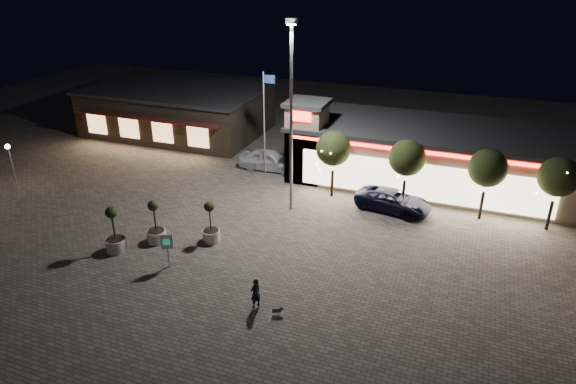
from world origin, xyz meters
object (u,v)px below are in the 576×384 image
at_px(white_sedan, 269,160).
at_px(planter_left, 156,229).
at_px(planter_mid, 115,237).
at_px(pedestrian, 255,293).
at_px(valet_sign, 167,244).
at_px(pickup_truck, 393,201).

relative_size(white_sedan, planter_left, 1.75).
bearing_deg(planter_mid, planter_left, 46.83).
distance_m(pedestrian, valet_sign, 6.13).
xyz_separation_m(planter_mid, valet_sign, (3.79, -0.39, 0.54)).
bearing_deg(white_sedan, pickup_truck, -111.66).
bearing_deg(valet_sign, pickup_truck, 47.54).
bearing_deg(planter_left, white_sedan, 81.41).
bearing_deg(pedestrian, pickup_truck, -170.33).
bearing_deg(valet_sign, planter_left, 135.92).
distance_m(planter_left, valet_sign, 3.08).
height_order(pedestrian, planter_left, planter_left).
xyz_separation_m(planter_left, planter_mid, (-1.61, -1.72, 0.03)).
relative_size(pedestrian, valet_sign, 0.78).
relative_size(pickup_truck, pedestrian, 3.21).
bearing_deg(pickup_truck, valet_sign, 148.34).
height_order(pickup_truck, planter_mid, planter_mid).
bearing_deg(white_sedan, planter_mid, 164.20).
distance_m(planter_mid, valet_sign, 3.84).
height_order(pickup_truck, pedestrian, pedestrian).
bearing_deg(valet_sign, pedestrian, -14.61).
bearing_deg(white_sedan, planter_left, 169.30).
relative_size(pedestrian, planter_left, 0.58).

